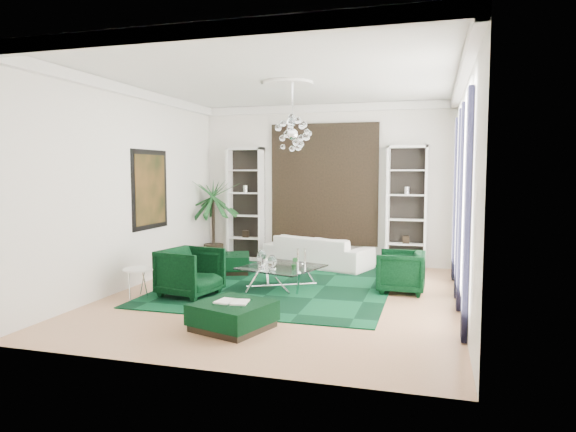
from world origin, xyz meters
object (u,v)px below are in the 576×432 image
(palm, at_px, (213,209))
(ottoman_front, at_px, (233,316))
(armchair_left, at_px, (190,272))
(ottoman_side, at_px, (228,264))
(side_table, at_px, (139,284))
(armchair_right, at_px, (401,272))
(sofa, at_px, (318,251))
(coffee_table, at_px, (282,278))

(palm, bearing_deg, ottoman_front, -63.10)
(armchair_left, distance_m, ottoman_side, 2.14)
(palm, bearing_deg, side_table, -86.04)
(armchair_right, bearing_deg, sofa, -134.80)
(sofa, relative_size, ottoman_side, 2.69)
(armchair_left, distance_m, armchair_right, 3.81)
(ottoman_side, bearing_deg, palm, 125.99)
(coffee_table, relative_size, side_table, 2.40)
(armchair_right, distance_m, side_table, 4.70)
(ottoman_front, distance_m, side_table, 2.55)
(armchair_left, height_order, ottoman_side, armchair_left)
(sofa, xyz_separation_m, coffee_table, (-0.15, -2.45, -0.14))
(sofa, height_order, coffee_table, sofa)
(coffee_table, xyz_separation_m, side_table, (-2.22, -1.31, 0.04))
(ottoman_side, bearing_deg, coffee_table, -37.19)
(armchair_left, height_order, armchair_right, armchair_left)
(sofa, bearing_deg, armchair_right, 152.63)
(ottoman_side, bearing_deg, sofa, 35.80)
(sofa, height_order, ottoman_front, sofa)
(side_table, height_order, palm, palm)
(side_table, bearing_deg, armchair_left, 26.17)
(armchair_left, bearing_deg, sofa, -13.66)
(armchair_right, distance_m, coffee_table, 2.20)
(sofa, relative_size, side_table, 4.62)
(ottoman_front, relative_size, side_table, 1.79)
(sofa, bearing_deg, coffee_table, 104.90)
(armchair_left, xyz_separation_m, armchair_right, (3.58, 1.30, -0.05))
(armchair_left, xyz_separation_m, ottoman_side, (-0.16, 2.12, -0.23))
(palm, bearing_deg, sofa, 0.45)
(armchair_left, xyz_separation_m, ottoman_front, (1.45, -1.59, -0.24))
(sofa, height_order, palm, palm)
(side_table, bearing_deg, armchair_right, 21.17)
(side_table, bearing_deg, coffee_table, 30.59)
(sofa, relative_size, armchair_right, 2.93)
(palm, bearing_deg, ottoman_side, -54.01)
(coffee_table, height_order, palm, palm)
(armchair_right, xyz_separation_m, ottoman_front, (-2.13, -2.90, -0.19))
(ottoman_side, xyz_separation_m, ottoman_front, (1.61, -3.71, -0.01))
(armchair_left, bearing_deg, armchair_right, -58.64)
(coffee_table, height_order, ottoman_front, coffee_table)
(coffee_table, relative_size, ottoman_side, 1.40)
(ottoman_front, height_order, palm, palm)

